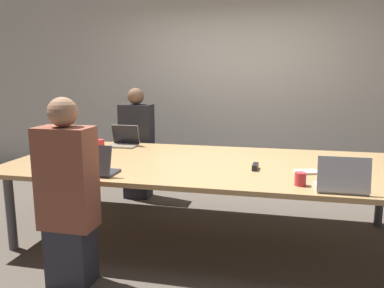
% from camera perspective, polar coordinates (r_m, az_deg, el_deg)
% --- Properties ---
extents(ground_plane, '(24.00, 24.00, 0.00)m').
position_cam_1_polar(ground_plane, '(3.78, 2.51, -13.91)').
color(ground_plane, brown).
extents(curtain_wall, '(12.00, 0.06, 2.80)m').
position_cam_1_polar(curtain_wall, '(5.37, 6.29, 8.72)').
color(curtain_wall, beige).
rests_on(curtain_wall, ground_plane).
extents(conference_table, '(3.74, 1.64, 0.75)m').
position_cam_1_polar(conference_table, '(3.55, 2.60, -3.52)').
color(conference_table, tan).
rests_on(conference_table, ground_plane).
extents(laptop_far_left, '(0.32, 0.24, 0.24)m').
position_cam_1_polar(laptop_far_left, '(4.39, -10.29, 0.59)').
color(laptop_far_left, gray).
rests_on(laptop_far_left, conference_table).
extents(person_far_left, '(0.40, 0.24, 1.40)m').
position_cam_1_polar(person_far_left, '(4.80, -8.37, -0.20)').
color(person_far_left, '#2D2D38').
rests_on(person_far_left, ground_plane).
extents(cup_far_left, '(0.09, 0.09, 0.08)m').
position_cam_1_polar(cup_far_left, '(4.41, -13.81, 0.14)').
color(cup_far_left, red).
rests_on(cup_far_left, conference_table).
extents(laptop_near_right, '(0.35, 0.26, 0.26)m').
position_cam_1_polar(laptop_near_right, '(2.84, 21.86, -5.33)').
color(laptop_near_right, '#B7B7BC').
rests_on(laptop_near_right, conference_table).
extents(cup_near_right, '(0.08, 0.08, 0.10)m').
position_cam_1_polar(cup_near_right, '(2.91, 16.18, -5.14)').
color(cup_near_right, red).
rests_on(cup_near_right, conference_table).
extents(laptop_near_left, '(0.35, 0.26, 0.26)m').
position_cam_1_polar(laptop_near_left, '(3.18, -14.74, -3.30)').
color(laptop_near_left, '#333338').
rests_on(laptop_near_left, conference_table).
extents(person_near_left, '(0.40, 0.24, 1.41)m').
position_cam_1_polar(person_near_left, '(2.91, -18.38, -7.60)').
color(person_near_left, '#2D2D38').
rests_on(person_near_left, ground_plane).
extents(cup_near_left, '(0.08, 0.08, 0.08)m').
position_cam_1_polar(cup_near_left, '(3.36, -17.91, -3.31)').
color(cup_near_left, '#232328').
rests_on(cup_near_left, conference_table).
extents(stapler, '(0.05, 0.15, 0.05)m').
position_cam_1_polar(stapler, '(3.31, 9.61, -3.42)').
color(stapler, black).
rests_on(stapler, conference_table).
extents(notebook, '(0.22, 0.18, 0.02)m').
position_cam_1_polar(notebook, '(3.29, 17.10, -4.09)').
color(notebook, silver).
rests_on(notebook, conference_table).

